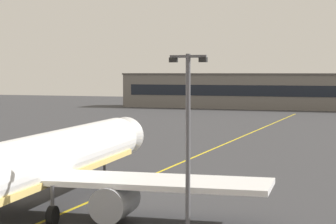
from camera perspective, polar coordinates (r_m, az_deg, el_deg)
taxiway_centreline at (r=62.84m, az=-0.56°, el=-5.27°), size 2.41×179.99×0.01m
airliner_foreground at (r=43.57m, az=-12.38°, el=-4.83°), size 32.32×41.52×11.65m
apron_lamp_post at (r=37.15m, az=1.79°, el=-2.64°), size 2.24×0.90×10.74m
safety_cone_by_nose_gear at (r=57.12m, az=-3.33°, el=-5.91°), size 0.44×0.44×0.55m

